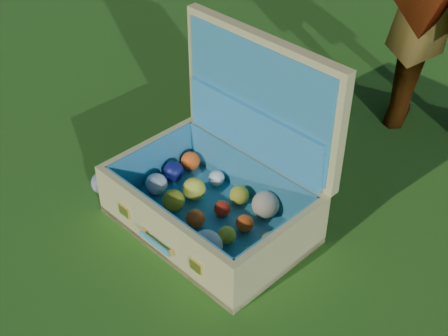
% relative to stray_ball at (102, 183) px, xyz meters
% --- Properties ---
extents(ground, '(60.00, 60.00, 0.00)m').
position_rel_stray_ball_xyz_m(ground, '(0.37, 0.12, -0.04)').
color(ground, '#215114').
rests_on(ground, ground).
extents(stray_ball, '(0.07, 0.07, 0.07)m').
position_rel_stray_ball_xyz_m(stray_ball, '(0.00, 0.00, 0.00)').
color(stray_ball, '#4479B3').
rests_on(stray_ball, ground).
extents(suitcase, '(0.64, 0.52, 0.55)m').
position_rel_stray_ball_xyz_m(suitcase, '(0.39, 0.12, 0.12)').
color(suitcase, tan).
rests_on(suitcase, ground).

